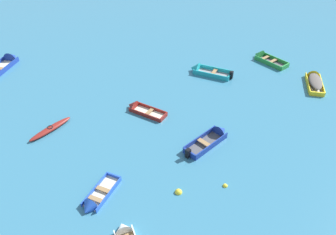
{
  "coord_description": "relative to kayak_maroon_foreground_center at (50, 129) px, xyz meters",
  "views": [
    {
      "loc": [
        -0.4,
        -0.47,
        15.38
      ],
      "look_at": [
        0.0,
        19.71,
        0.15
      ],
      "focal_mm": 36.76,
      "sensor_mm": 36.0,
      "label": 1
    }
  ],
  "objects": [
    {
      "name": "kayak_maroon_foreground_center",
      "position": [
        0.0,
        0.0,
        0.0
      ],
      "size": [
        2.62,
        3.02,
        0.33
      ],
      "color": "maroon",
      "rests_on": "ground_plane"
    },
    {
      "name": "rowboat_deep_blue_midfield_left",
      "position": [
        11.38,
        -1.17,
        0.04
      ],
      "size": [
        3.43,
        3.33,
        1.04
      ],
      "color": "#4C4C51",
      "rests_on": "ground_plane"
    },
    {
      "name": "rowboat_turquoise_outer_left",
      "position": [
        11.63,
        8.01,
        0.05
      ],
      "size": [
        3.85,
        2.65,
        1.17
      ],
      "color": "gray",
      "rests_on": "ground_plane"
    },
    {
      "name": "rowboat_yellow_distant_center",
      "position": [
        20.93,
        6.12,
        0.14
      ],
      "size": [
        1.92,
        3.8,
        1.09
      ],
      "color": "beige",
      "rests_on": "ground_plane"
    },
    {
      "name": "rowboat_blue_near_right",
      "position": [
        4.03,
        -6.55,
        -0.03
      ],
      "size": [
        2.18,
        3.15,
        0.93
      ],
      "color": "beige",
      "rests_on": "ground_plane"
    },
    {
      "name": "rowboat_green_outer_right",
      "position": [
        17.66,
        10.4,
        0.03
      ],
      "size": [
        3.08,
        3.42,
        1.14
      ],
      "color": "#4C4C51",
      "rests_on": "ground_plane"
    },
    {
      "name": "rowboat_maroon_near_left",
      "position": [
        6.09,
        2.39,
        -0.02
      ],
      "size": [
        3.25,
        2.54,
        0.96
      ],
      "color": "beige",
      "rests_on": "ground_plane"
    },
    {
      "name": "rowboat_deep_blue_far_back",
      "position": [
        -6.52,
        10.05,
        0.04
      ],
      "size": [
        2.4,
        4.75,
        1.28
      ],
      "color": "beige",
      "rests_on": "ground_plane"
    },
    {
      "name": "mooring_buoy_central",
      "position": [
        8.79,
        -5.82,
        -0.16
      ],
      "size": [
        0.43,
        0.43,
        0.43
      ],
      "primitive_type": "sphere",
      "color": "yellow",
      "rests_on": "ground_plane"
    },
    {
      "name": "mooring_buoy_trailing",
      "position": [
        11.56,
        -5.39,
        -0.16
      ],
      "size": [
        0.3,
        0.3,
        0.3
      ],
      "primitive_type": "sphere",
      "color": "yellow",
      "rests_on": "ground_plane"
    }
  ]
}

